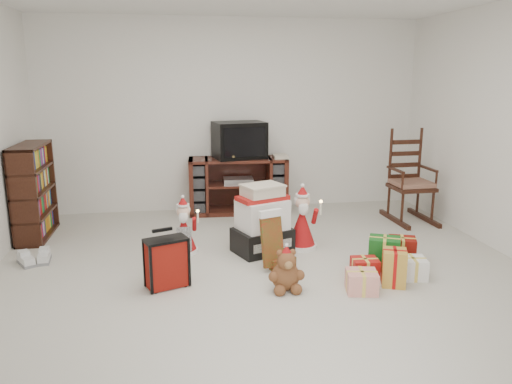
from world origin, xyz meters
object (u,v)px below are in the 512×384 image
at_px(rocking_chair, 409,188).
at_px(sneaker_pair, 35,259).
at_px(red_suitcase, 167,263).
at_px(crt_television, 239,140).
at_px(santa_figurine, 302,224).
at_px(mrs_claus_figurine, 184,231).
at_px(gift_cluster, 387,263).
at_px(tv_stand, 238,185).
at_px(teddy_bear, 286,272).
at_px(bookshelf, 34,193).
at_px(gift_pile, 262,223).

distance_m(rocking_chair, sneaker_pair, 4.33).
height_order(red_suitcase, crt_television, crt_television).
bearing_deg(santa_figurine, mrs_claus_figurine, 177.06).
bearing_deg(gift_cluster, red_suitcase, 177.58).
bearing_deg(mrs_claus_figurine, santa_figurine, -2.94).
distance_m(sneaker_pair, gift_cluster, 3.34).
xyz_separation_m(tv_stand, santa_figurine, (0.48, -1.50, -0.10)).
distance_m(tv_stand, teddy_bear, 2.51).
xyz_separation_m(bookshelf, gift_pile, (2.41, -0.91, -0.20)).
height_order(rocking_chair, sneaker_pair, rocking_chair).
distance_m(bookshelf, gift_pile, 2.59).
xyz_separation_m(sneaker_pair, gift_cluster, (3.23, -0.85, 0.08)).
height_order(tv_stand, santa_figurine, tv_stand).
relative_size(tv_stand, crt_television, 1.83).
bearing_deg(red_suitcase, sneaker_pair, 128.30).
height_order(red_suitcase, sneaker_pair, red_suitcase).
relative_size(tv_stand, gift_pile, 1.86).
relative_size(tv_stand, teddy_bear, 3.62).
distance_m(gift_pile, santa_figurine, 0.43).
height_order(santa_figurine, gift_cluster, santa_figurine).
bearing_deg(crt_television, bookshelf, -175.47).
bearing_deg(santa_figurine, sneaker_pair, -179.76).
bearing_deg(teddy_bear, rocking_chair, 42.57).
bearing_deg(rocking_chair, gift_pile, -158.47).
relative_size(red_suitcase, teddy_bear, 1.43).
relative_size(tv_stand, red_suitcase, 2.53).
xyz_separation_m(red_suitcase, santa_figurine, (1.39, 0.78, 0.04)).
height_order(rocking_chair, mrs_claus_figurine, rocking_chair).
height_order(rocking_chair, red_suitcase, rocking_chair).
relative_size(teddy_bear, santa_figurine, 0.53).
relative_size(bookshelf, gift_pile, 1.51).
height_order(rocking_chair, teddy_bear, rocking_chair).
height_order(teddy_bear, crt_television, crt_television).
relative_size(tv_stand, bookshelf, 1.24).
xyz_separation_m(gift_pile, crt_television, (-0.03, 1.55, 0.65)).
relative_size(red_suitcase, santa_figurine, 0.76).
xyz_separation_m(tv_stand, gift_cluster, (1.05, -2.36, -0.24)).
height_order(tv_stand, rocking_chair, rocking_chair).
xyz_separation_m(tv_stand, mrs_claus_figurine, (-0.74, -1.43, -0.14)).
xyz_separation_m(rocking_chair, santa_figurine, (-1.58, -0.81, -0.14)).
relative_size(sneaker_pair, gift_cluster, 0.34).
bearing_deg(crt_television, mrs_claus_figurine, -128.61).
xyz_separation_m(teddy_bear, santa_figurine, (0.40, 1.00, 0.10)).
xyz_separation_m(gift_pile, sneaker_pair, (-2.23, 0.04, -0.26)).
bearing_deg(teddy_bear, crt_television, 91.36).
bearing_deg(santa_figurine, gift_cluster, -56.47).
height_order(red_suitcase, santa_figurine, santa_figurine).
xyz_separation_m(rocking_chair, crt_television, (-2.04, 0.69, 0.56)).
bearing_deg(rocking_chair, bookshelf, 177.69).
bearing_deg(rocking_chair, tv_stand, 159.89).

